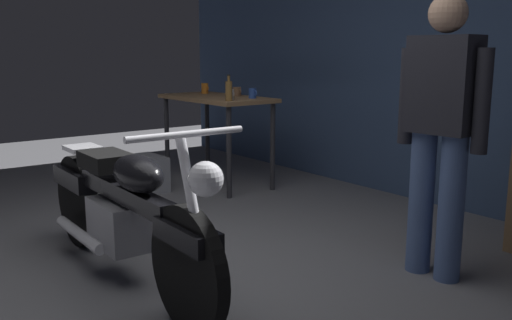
% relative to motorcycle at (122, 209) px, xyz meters
% --- Properties ---
extents(ground_plane, '(12.00, 12.00, 0.00)m').
position_rel_motorcycle_xyz_m(ground_plane, '(0.18, 0.19, -0.45)').
color(ground_plane, slate).
extents(back_wall, '(8.00, 0.12, 3.10)m').
position_rel_motorcycle_xyz_m(back_wall, '(0.18, 2.99, 1.10)').
color(back_wall, '#384C70').
rests_on(back_wall, ground_plane).
extents(workbench, '(1.30, 0.64, 0.90)m').
position_rel_motorcycle_xyz_m(workbench, '(-1.79, 1.85, 0.34)').
color(workbench, '#99724C').
rests_on(workbench, ground_plane).
extents(motorcycle, '(2.19, 0.60, 1.00)m').
position_rel_motorcycle_xyz_m(motorcycle, '(0.00, 0.00, 0.00)').
color(motorcycle, black).
rests_on(motorcycle, ground_plane).
extents(person_standing, '(0.57, 0.24, 1.67)m').
position_rel_motorcycle_xyz_m(person_standing, '(1.06, 1.54, 0.48)').
color(person_standing, '#4D659B').
rests_on(person_standing, ground_plane).
extents(storage_bin, '(0.44, 0.32, 0.34)m').
position_rel_motorcycle_xyz_m(storage_bin, '(-1.94, 1.10, -0.28)').
color(storage_bin, gray).
rests_on(storage_bin, ground_plane).
extents(mug_blue_enamel, '(0.11, 0.07, 0.10)m').
position_rel_motorcycle_xyz_m(mug_blue_enamel, '(-1.35, 1.98, 0.50)').
color(mug_blue_enamel, '#2D51AD').
rests_on(mug_blue_enamel, workbench).
extents(mug_orange_travel, '(0.11, 0.08, 0.11)m').
position_rel_motorcycle_xyz_m(mug_orange_travel, '(-2.16, 1.96, 0.51)').
color(mug_orange_travel, orange).
rests_on(mug_orange_travel, workbench).
extents(mug_white_ceramic, '(0.11, 0.08, 0.10)m').
position_rel_motorcycle_xyz_m(mug_white_ceramic, '(-1.36, 1.72, 0.50)').
color(mug_white_ceramic, white).
rests_on(mug_white_ceramic, workbench).
extents(mug_brown_stoneware, '(0.12, 0.09, 0.09)m').
position_rel_motorcycle_xyz_m(mug_brown_stoneware, '(-1.69, 2.04, 0.50)').
color(mug_brown_stoneware, brown).
rests_on(mug_brown_stoneware, workbench).
extents(bottle, '(0.06, 0.06, 0.24)m').
position_rel_motorcycle_xyz_m(bottle, '(-1.27, 1.65, 0.55)').
color(bottle, olive).
rests_on(bottle, workbench).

